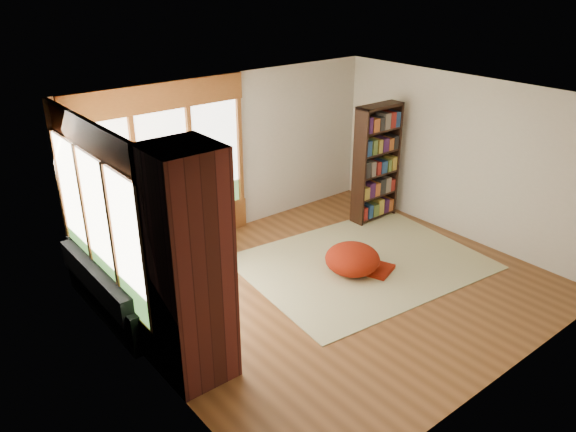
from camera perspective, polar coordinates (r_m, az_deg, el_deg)
floor at (r=7.92m, az=4.75°, el=-7.17°), size 5.50×5.50×0.00m
ceiling at (r=6.93m, az=5.50°, el=11.50°), size 5.50×5.50×0.00m
wall_back at (r=9.17m, az=-5.80°, el=6.23°), size 5.50×0.04×2.60m
wall_front at (r=5.98m, az=21.92°, el=-5.76°), size 5.50×0.04×2.60m
wall_left at (r=5.93m, az=-14.58°, el=-4.95°), size 0.04×5.00×2.60m
wall_right at (r=9.34m, az=17.45°, el=5.57°), size 0.04×5.00×2.60m
windows_back at (r=8.57m, az=-12.41°, el=4.83°), size 2.82×0.10×1.90m
windows_left at (r=6.93m, az=-18.67°, el=-0.63°), size 0.10×2.62×1.90m
roller_blind at (r=7.54m, az=-21.19°, el=4.27°), size 0.03×0.72×0.90m
brick_chimney at (r=5.78m, az=-9.96°, el=-5.30°), size 0.70×0.70×2.60m
sectional_sofa at (r=8.05m, az=-13.96°, el=-4.80°), size 2.20×2.20×0.80m
area_rug at (r=8.55m, az=7.55°, el=-4.71°), size 3.68×2.96×0.01m
bookshelf at (r=9.71m, az=8.98°, el=5.30°), size 0.87×0.29×2.02m
pouf at (r=8.19m, az=6.56°, el=-4.29°), size 0.83×0.83×0.43m
dog_tan at (r=7.92m, az=-13.21°, el=-1.44°), size 0.93×0.90×0.46m
dog_brindle at (r=7.41m, az=-14.64°, el=-3.83°), size 0.53×0.75×0.38m
throw_pillows at (r=7.99m, az=-14.50°, el=-1.53°), size 1.98×1.68×0.45m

